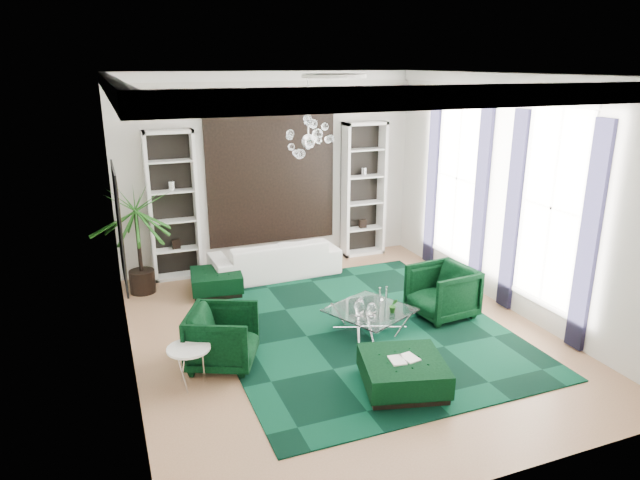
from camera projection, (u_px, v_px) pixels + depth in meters
name	position (u px, v px, depth m)	size (l,w,h in m)	color
floor	(340.00, 333.00, 8.71)	(6.00, 7.00, 0.02)	tan
ceiling	(343.00, 73.00, 7.57)	(6.00, 7.00, 0.02)	white
wall_back	(270.00, 171.00, 11.26)	(6.00, 0.02, 3.80)	silver
wall_front	(499.00, 306.00, 5.02)	(6.00, 0.02, 3.80)	silver
wall_left	(119.00, 235.00, 7.09)	(0.02, 7.00, 3.80)	silver
wall_right	(512.00, 195.00, 9.18)	(0.02, 7.00, 3.80)	silver
crown_molding	(343.00, 82.00, 7.60)	(6.00, 7.00, 0.18)	white
ceiling_medallion	(334.00, 76.00, 7.84)	(0.90, 0.90, 0.05)	white
tapestry	(271.00, 171.00, 11.21)	(2.50, 0.06, 2.80)	black
shelving_left	(173.00, 206.00, 10.55)	(0.90, 0.38, 2.80)	white
shelving_right	(363.00, 190.00, 11.91)	(0.90, 0.38, 2.80)	white
painting	(120.00, 226.00, 7.65)	(0.04, 1.30, 1.60)	black
window_near	(552.00, 208.00, 8.38)	(0.03, 1.10, 2.90)	white
curtain_near_a	(589.00, 239.00, 7.75)	(0.07, 0.30, 3.25)	black
curtain_near_b	(513.00, 212.00, 9.13)	(0.07, 0.30, 3.25)	black
window_far	(457.00, 178.00, 10.51)	(0.03, 1.10, 2.90)	white
curtain_far_a	(481.00, 201.00, 9.88)	(0.07, 0.30, 3.25)	black
curtain_far_b	(432.00, 184.00, 11.27)	(0.07, 0.30, 3.25)	black
rug	(359.00, 327.00, 8.86)	(4.20, 5.00, 0.02)	black
sofa	(275.00, 258.00, 10.94)	(2.43, 0.95, 0.71)	white
armchair_left	(223.00, 338.00, 7.67)	(0.87, 0.89, 0.81)	black
armchair_right	(442.00, 292.00, 9.17)	(0.90, 0.92, 0.84)	black
coffee_table	(370.00, 321.00, 8.69)	(1.08, 1.08, 0.37)	white
ottoman_side	(217.00, 282.00, 10.17)	(0.87, 0.87, 0.39)	black
ottoman_front	(403.00, 374.00, 7.17)	(1.00, 1.00, 0.40)	black
book	(404.00, 359.00, 7.11)	(0.37, 0.25, 0.03)	white
side_table	(190.00, 367.00, 7.21)	(0.55, 0.55, 0.53)	white
palm	(137.00, 226.00, 9.88)	(1.53, 1.53, 2.45)	#1F5C18
chandelier	(308.00, 141.00, 8.27)	(0.83, 0.83, 0.75)	white
table_plant	(393.00, 306.00, 8.49)	(0.12, 0.10, 0.23)	#1F5C18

